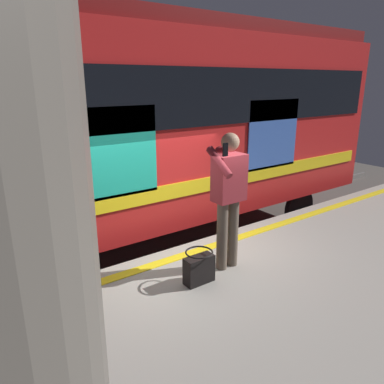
{
  "coord_description": "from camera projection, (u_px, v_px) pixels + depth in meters",
  "views": [
    {
      "loc": [
        2.59,
        4.11,
        3.33
      ],
      "look_at": [
        -0.14,
        0.3,
        1.9
      ],
      "focal_mm": 34.2,
      "sensor_mm": 36.0,
      "label": 1
    }
  ],
  "objects": [
    {
      "name": "handbag",
      "position": [
        199.0,
        268.0,
        4.36
      ],
      "size": [
        0.37,
        0.33,
        0.41
      ],
      "color": "black",
      "rests_on": "platform"
    },
    {
      "name": "train_carriage",
      "position": [
        160.0,
        119.0,
        6.95
      ],
      "size": [
        9.0,
        2.87,
        4.19
      ],
      "color": "red",
      "rests_on": "ground"
    },
    {
      "name": "platform",
      "position": [
        298.0,
        376.0,
        3.66
      ],
      "size": [
        15.31,
        4.64,
        1.0
      ],
      "primitive_type": "cube",
      "color": "#9E998E",
      "rests_on": "ground"
    },
    {
      "name": "ground_plane",
      "position": [
        173.0,
        307.0,
        5.61
      ],
      "size": [
        23.93,
        23.93,
        0.0
      ],
      "primitive_type": "plane",
      "color": "#4C4742"
    },
    {
      "name": "track_rail_far",
      "position": [
        104.0,
        242.0,
        7.68
      ],
      "size": [
        19.9,
        0.08,
        0.16
      ],
      "primitive_type": "cube",
      "color": "slate",
      "rests_on": "ground"
    },
    {
      "name": "safety_line",
      "position": [
        184.0,
        255.0,
        5.08
      ],
      "size": [
        15.0,
        0.16,
        0.01
      ],
      "primitive_type": "cube",
      "color": "yellow",
      "rests_on": "platform"
    },
    {
      "name": "track_rail_near",
      "position": [
        135.0,
        269.0,
        6.57
      ],
      "size": [
        19.9,
        0.08,
        0.16
      ],
      "primitive_type": "cube",
      "color": "slate",
      "rests_on": "ground"
    },
    {
      "name": "passenger",
      "position": [
        228.0,
        190.0,
        4.5
      ],
      "size": [
        0.57,
        0.55,
        1.75
      ],
      "color": "brown",
      "rests_on": "platform"
    }
  ]
}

